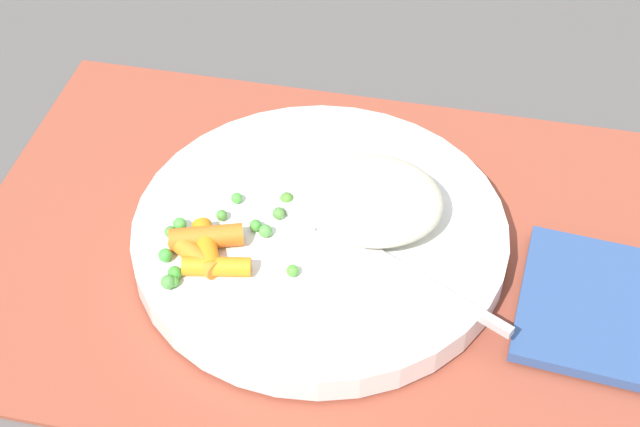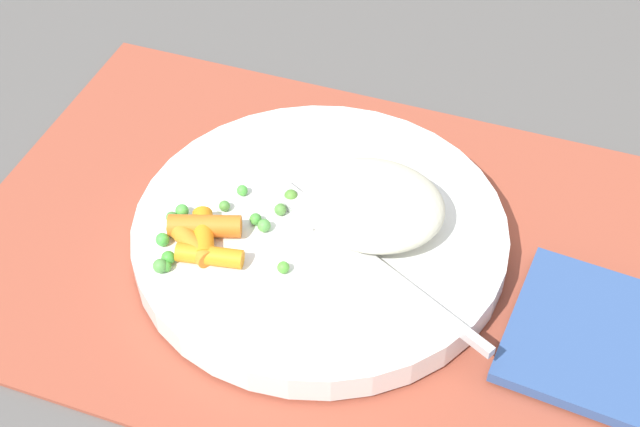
{
  "view_description": "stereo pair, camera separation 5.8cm",
  "coord_description": "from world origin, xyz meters",
  "px_view_note": "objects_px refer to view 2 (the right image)",
  "views": [
    {
      "loc": [
        -0.09,
        0.42,
        0.47
      ],
      "look_at": [
        0.0,
        0.0,
        0.04
      ],
      "focal_mm": 52.04,
      "sensor_mm": 36.0,
      "label": 1
    },
    {
      "loc": [
        -0.14,
        0.4,
        0.47
      ],
      "look_at": [
        0.0,
        0.0,
        0.04
      ],
      "focal_mm": 52.04,
      "sensor_mm": 36.0,
      "label": 2
    }
  ],
  "objects_px": {
    "rice_mound": "(373,204)",
    "napkin": "(587,335)",
    "carrot_portion": "(203,238)",
    "plate": "(320,234)",
    "fork": "(353,247)"
  },
  "relations": [
    {
      "from": "rice_mound",
      "to": "fork",
      "type": "height_order",
      "value": "rice_mound"
    },
    {
      "from": "plate",
      "to": "napkin",
      "type": "bearing_deg",
      "value": 173.77
    },
    {
      "from": "rice_mound",
      "to": "plate",
      "type": "bearing_deg",
      "value": 23.64
    },
    {
      "from": "carrot_portion",
      "to": "napkin",
      "type": "height_order",
      "value": "carrot_portion"
    },
    {
      "from": "rice_mound",
      "to": "napkin",
      "type": "relative_size",
      "value": 0.86
    },
    {
      "from": "plate",
      "to": "carrot_portion",
      "type": "xyz_separation_m",
      "value": [
        0.07,
        0.04,
        0.02
      ]
    },
    {
      "from": "carrot_portion",
      "to": "fork",
      "type": "height_order",
      "value": "carrot_portion"
    },
    {
      "from": "fork",
      "to": "napkin",
      "type": "xyz_separation_m",
      "value": [
        -0.15,
        0.01,
        -0.02
      ]
    },
    {
      "from": "carrot_portion",
      "to": "napkin",
      "type": "relative_size",
      "value": 0.54
    },
    {
      "from": "plate",
      "to": "fork",
      "type": "distance_m",
      "value": 0.03
    },
    {
      "from": "rice_mound",
      "to": "carrot_portion",
      "type": "xyz_separation_m",
      "value": [
        0.1,
        0.06,
        -0.01
      ]
    },
    {
      "from": "plate",
      "to": "rice_mound",
      "type": "bearing_deg",
      "value": -156.36
    },
    {
      "from": "plate",
      "to": "rice_mound",
      "type": "relative_size",
      "value": 2.63
    },
    {
      "from": "rice_mound",
      "to": "carrot_portion",
      "type": "distance_m",
      "value": 0.11
    },
    {
      "from": "napkin",
      "to": "carrot_portion",
      "type": "bearing_deg",
      "value": 5.39
    }
  ]
}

